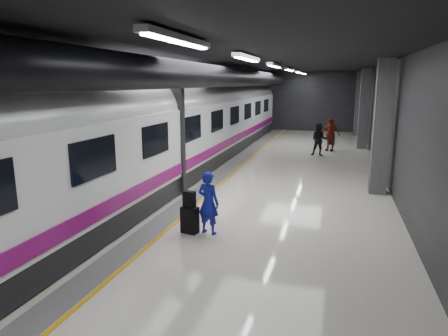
% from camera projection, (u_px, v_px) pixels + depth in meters
% --- Properties ---
extents(ground, '(40.00, 40.00, 0.00)m').
position_uv_depth(ground, '(234.00, 198.00, 13.08)').
color(ground, silver).
rests_on(ground, ground).
extents(platform_hall, '(10.02, 40.02, 4.51)m').
position_uv_depth(platform_hall, '(234.00, 88.00, 13.32)').
color(platform_hall, black).
rests_on(platform_hall, ground).
extents(train, '(3.05, 38.00, 4.05)m').
position_uv_depth(train, '(142.00, 132.00, 13.51)').
color(train, black).
rests_on(train, ground).
extents(traveler_main, '(0.66, 0.52, 1.60)m').
position_uv_depth(traveler_main, '(208.00, 203.00, 9.88)').
color(traveler_main, '#1725AF').
rests_on(traveler_main, ground).
extents(suitcase_main, '(0.46, 0.34, 0.68)m').
position_uv_depth(suitcase_main, '(190.00, 220.00, 10.02)').
color(suitcase_main, black).
rests_on(suitcase_main, ground).
extents(shoulder_bag, '(0.33, 0.23, 0.41)m').
position_uv_depth(shoulder_bag, '(189.00, 199.00, 9.92)').
color(shoulder_bag, black).
rests_on(shoulder_bag, suitcase_main).
extents(traveler_far_a, '(0.83, 0.65, 1.69)m').
position_uv_depth(traveler_far_a, '(319.00, 140.00, 20.56)').
color(traveler_far_a, black).
rests_on(traveler_far_a, ground).
extents(traveler_far_b, '(1.16, 0.80, 1.82)m').
position_uv_depth(traveler_far_b, '(330.00, 134.00, 22.08)').
color(traveler_far_b, maroon).
rests_on(traveler_far_b, ground).
extents(suitcase_far, '(0.32, 0.21, 0.46)m').
position_uv_depth(suitcase_far, '(332.00, 141.00, 24.46)').
color(suitcase_far, black).
rests_on(suitcase_far, ground).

